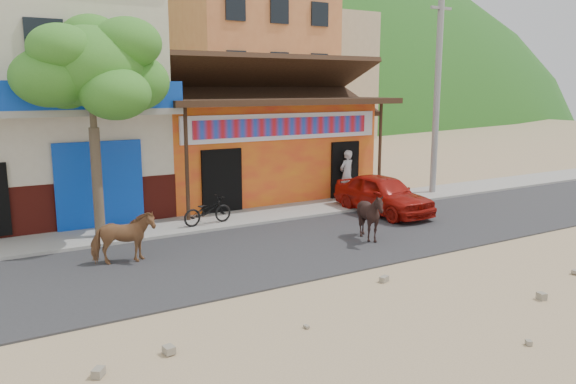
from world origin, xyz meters
name	(u,v)px	position (x,y,z in m)	size (l,w,h in m)	color
ground	(363,271)	(0.00, 0.00, 0.00)	(120.00, 120.00, 0.00)	#9E825B
road	(305,245)	(0.00, 2.50, 0.02)	(60.00, 5.00, 0.04)	#28282B
sidewalk	(246,218)	(0.00, 6.00, 0.06)	(60.00, 2.00, 0.12)	gray
dance_club	(246,149)	(2.00, 10.00, 1.80)	(8.00, 6.00, 3.60)	orange
cafe_building	(35,109)	(-5.50, 10.00, 3.50)	(7.00, 6.00, 7.00)	beige
apartment_front	(245,59)	(9.00, 24.00, 6.00)	(9.00, 9.00, 12.00)	#CC723F
apartment_rear	(310,77)	(18.00, 30.00, 5.00)	(8.00, 8.00, 10.00)	tan
hillside	(15,23)	(0.00, 70.00, 12.00)	(100.00, 40.00, 24.00)	#194C14
tree	(94,128)	(-4.60, 5.80, 3.12)	(3.00, 3.00, 6.00)	#2D721E
utility_pole	(437,89)	(8.20, 6.00, 4.12)	(0.24, 0.24, 8.00)	gray
cow_tan	(123,238)	(-4.61, 3.29, 0.66)	(0.67, 1.47, 1.24)	#93613A
cow_dark	(371,216)	(1.72, 1.87, 0.72)	(1.10, 1.24, 1.36)	black
red_car	(383,194)	(4.21, 4.30, 0.69)	(1.54, 3.83, 1.30)	#A0120B
scooter	(208,211)	(-1.50, 5.58, 0.54)	(0.55, 1.58, 0.83)	black
pedestrian	(347,174)	(4.50, 6.70, 1.02)	(0.65, 0.43, 1.79)	#BCBCBC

